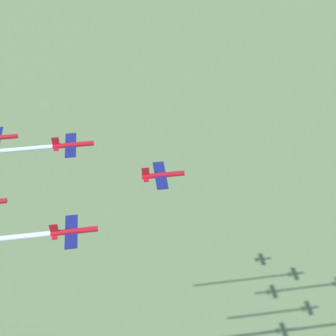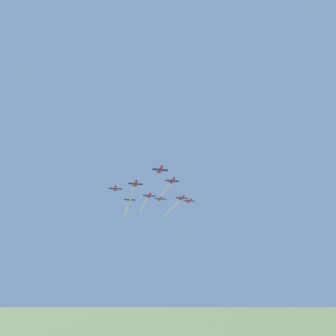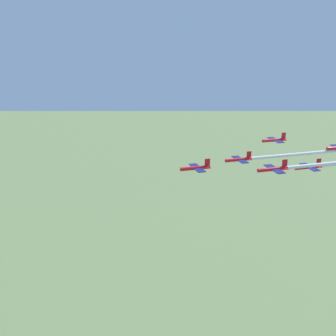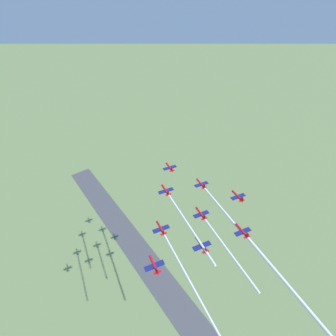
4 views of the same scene
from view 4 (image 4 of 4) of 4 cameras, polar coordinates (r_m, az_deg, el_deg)
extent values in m
cube|color=#47474C|center=(272.02, 0.18, -25.58)|extent=(286.42, 375.36, 0.20)
cylinder|color=red|center=(152.67, 0.30, 0.19)|extent=(7.19, 6.69, 1.07)
cube|color=navy|center=(152.26, 0.39, 0.07)|extent=(7.23, 7.62, 0.18)
cube|color=red|center=(149.29, 0.88, -0.17)|extent=(1.24, 1.15, 2.14)
cube|color=red|center=(150.12, 0.88, -0.58)|extent=(2.89, 3.02, 0.12)
cylinder|color=red|center=(135.82, -0.56, -4.83)|extent=(7.19, 6.69, 1.07)
cube|color=navy|center=(135.43, -0.46, -4.98)|extent=(7.23, 7.62, 0.18)
cube|color=red|center=(132.52, 0.07, -5.37)|extent=(1.24, 1.15, 2.14)
cube|color=red|center=(133.44, 0.07, -5.79)|extent=(2.89, 3.02, 0.12)
cylinder|color=red|center=(145.95, 7.15, -3.41)|extent=(7.19, 6.69, 1.07)
cube|color=navy|center=(145.58, 7.26, -3.55)|extent=(7.23, 7.62, 0.18)
cube|color=red|center=(142.84, 7.92, -3.87)|extent=(1.24, 1.15, 2.14)
cube|color=red|center=(143.73, 7.87, -4.27)|extent=(2.89, 3.02, 0.12)
cylinder|color=red|center=(124.81, -1.63, -12.94)|extent=(7.19, 6.69, 1.07)
cube|color=navy|center=(124.47, -1.52, -13.13)|extent=(7.23, 7.62, 0.18)
cube|color=red|center=(121.69, -0.94, -13.75)|extent=(1.24, 1.15, 2.14)
cube|color=red|center=(122.75, -0.94, -14.13)|extent=(2.89, 3.02, 0.12)
cylinder|color=red|center=(131.47, 7.10, -9.79)|extent=(7.19, 6.69, 1.07)
cube|color=navy|center=(131.15, 7.23, -9.96)|extent=(7.23, 7.62, 0.18)
cube|color=red|center=(128.52, 7.96, -10.45)|extent=(1.24, 1.15, 2.14)
cube|color=red|center=(129.52, 7.91, -10.85)|extent=(2.89, 3.02, 0.12)
cylinder|color=red|center=(138.99, 14.86, -5.91)|extent=(7.19, 6.69, 1.07)
cube|color=navy|center=(138.68, 15.01, -6.06)|extent=(7.23, 7.62, 0.18)
cube|color=red|center=(136.23, 15.85, -6.44)|extent=(1.24, 1.15, 2.14)
cube|color=red|center=(137.14, 15.75, -6.84)|extent=(2.89, 3.02, 0.12)
cylinder|color=red|center=(109.64, -3.11, -20.25)|extent=(7.19, 6.69, 1.07)
cube|color=navy|center=(109.35, -2.98, -20.49)|extent=(7.23, 7.62, 0.18)
cube|color=red|center=(106.75, -2.35, -21.38)|extent=(1.24, 1.15, 2.14)
cube|color=red|center=(107.90, -2.33, -21.74)|extent=(2.89, 3.02, 0.12)
cylinder|color=red|center=(115.09, 7.22, -16.27)|extent=(7.19, 6.69, 1.07)
cube|color=navy|center=(114.81, 7.37, -16.48)|extent=(7.23, 7.62, 0.18)
cube|color=red|center=(112.34, 8.24, -17.19)|extent=(1.24, 1.15, 2.14)
cube|color=red|center=(113.43, 8.18, -17.58)|extent=(2.89, 3.02, 0.12)
cylinder|color=red|center=(125.78, 15.79, -13.02)|extent=(7.19, 6.69, 1.07)
cube|color=navy|center=(125.53, 15.95, -13.20)|extent=(7.23, 7.62, 0.18)
cube|color=red|center=(123.24, 16.92, -13.75)|extent=(1.24, 1.15, 2.14)
cube|color=red|center=(124.26, 16.81, -14.14)|extent=(2.89, 3.02, 0.12)
cylinder|color=white|center=(120.08, 4.64, -12.48)|extent=(32.39, 29.65, 0.95)
cylinder|color=white|center=(134.14, 11.62, -8.66)|extent=(24.59, 22.55, 1.07)
cylinder|color=white|center=(109.88, 5.34, -24.24)|extent=(39.28, 35.92, 0.86)
cylinder|color=white|center=(119.93, 13.13, -17.35)|extent=(29.51, 27.02, 0.95)
cylinder|color=white|center=(116.17, 25.15, -22.66)|extent=(37.57, 34.41, 1.24)
camera|label=1|loc=(159.50, 27.62, 24.12)|focal=50.00mm
camera|label=2|loc=(282.71, -5.90, 6.89)|focal=28.00mm
camera|label=3|loc=(174.27, -45.87, 8.55)|focal=50.00mm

